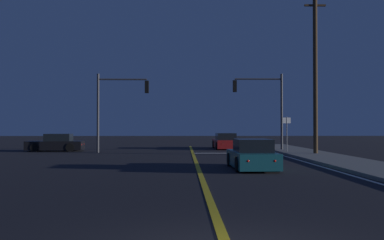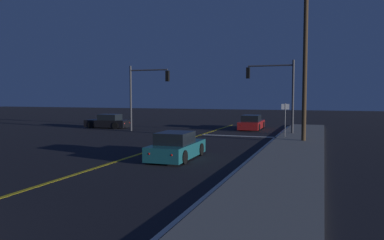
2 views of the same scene
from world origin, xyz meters
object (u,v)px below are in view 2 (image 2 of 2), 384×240
Objects in this scene: utility_pole_right at (305,54)px; street_sign_corner at (285,115)px; traffic_signal_near_right at (276,85)px; traffic_signal_far_left at (144,88)px; car_lead_oncoming_black at (108,122)px; car_parked_curb_red at (252,123)px; car_mid_block_teal at (176,147)px.

utility_pole_right is 4.38× the size of street_sign_corner.
traffic_signal_far_left is (-11.08, -1.40, -0.13)m from traffic_signal_near_right.
street_sign_corner is (17.05, -3.32, 1.14)m from car_lead_oncoming_black.
car_lead_oncoming_black is 19.91m from utility_pole_right.
car_parked_curb_red is 1.12× the size of car_mid_block_teal.
car_lead_oncoming_black is 0.72× the size of traffic_signal_near_right.
car_mid_block_teal is 14.78m from traffic_signal_far_left.
traffic_signal_near_right is 0.53× the size of utility_pole_right.
street_sign_corner is at bearing 67.13° from car_mid_block_teal.
car_mid_block_teal is 11.56m from utility_pole_right.
car_mid_block_teal is 14.21m from traffic_signal_near_right.
traffic_signal_near_right reaches higher than car_lead_oncoming_black.
utility_pole_right is (2.43, -4.79, 1.89)m from traffic_signal_near_right.
car_mid_block_teal is 1.65× the size of street_sign_corner.
car_mid_block_teal is at bearing -93.04° from car_parked_curb_red.
car_parked_curb_red is 10.41m from traffic_signal_far_left.
traffic_signal_far_left reaches higher than car_mid_block_teal.
car_mid_block_teal is 11.49m from street_sign_corner.
car_lead_oncoming_black is at bearing 168.98° from street_sign_corner.
utility_pole_right is at bearing -108.91° from car_lead_oncoming_black.
traffic_signal_near_right is at bearing 7.20° from traffic_signal_far_left.
car_lead_oncoming_black is 0.75× the size of traffic_signal_far_left.
car_lead_oncoming_black is (-12.87, 13.97, -0.00)m from car_mid_block_teal.
traffic_signal_near_right is 1.04× the size of traffic_signal_far_left.
car_lead_oncoming_black is 0.38× the size of utility_pole_right.
street_sign_corner reaches higher than car_parked_curb_red.
utility_pole_right reaches higher than car_mid_block_teal.
car_parked_curb_red is 0.80× the size of traffic_signal_near_right.
utility_pole_right is (5.06, -8.53, 5.26)m from car_parked_curb_red.
car_parked_curb_red is at bearing 86.84° from car_mid_block_teal.
car_mid_block_teal is at bearing -122.83° from utility_pole_right.
utility_pole_right reaches higher than car_lead_oncoming_black.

